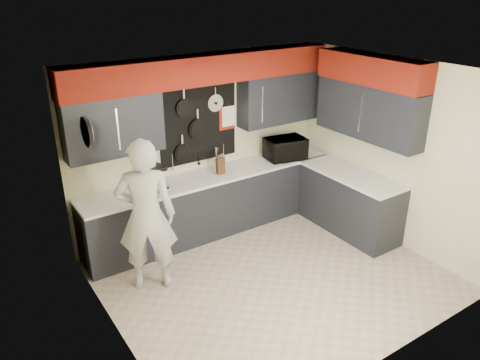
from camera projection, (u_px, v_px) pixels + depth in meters
ground at (272, 276)px, 6.00m from camera, size 4.00×4.00×0.00m
back_wall_assembly at (206, 97)px, 6.43m from camera, size 4.00×0.36×2.60m
right_wall_assembly at (372, 104)px, 6.37m from camera, size 0.36×3.50×2.60m
left_wall_assembly at (109, 227)px, 4.46m from camera, size 0.05×3.50×2.60m
base_cabinets at (253, 202)px, 6.93m from camera, size 3.95×2.20×0.92m
microwave at (285, 148)px, 7.25m from camera, size 0.66×0.49×0.33m
knife_block at (220, 166)px, 6.72m from camera, size 0.13×0.13×0.24m
utensil_crock at (217, 165)px, 6.83m from camera, size 0.12×0.12×0.16m
coffee_maker at (157, 176)px, 6.22m from camera, size 0.23×0.26×0.33m
person at (146, 216)px, 5.47m from camera, size 0.83×0.73×1.91m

